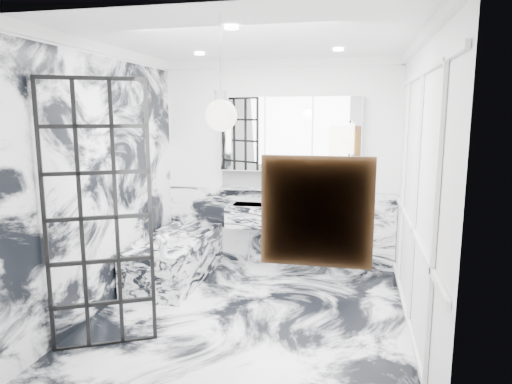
% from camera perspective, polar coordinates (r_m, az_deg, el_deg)
% --- Properties ---
extents(floor, '(3.60, 3.60, 0.00)m').
position_cam_1_polar(floor, '(4.93, -0.87, -15.29)').
color(floor, silver).
rests_on(floor, ground).
extents(ceiling, '(3.60, 3.60, 0.00)m').
position_cam_1_polar(ceiling, '(4.53, -0.96, 18.79)').
color(ceiling, white).
rests_on(ceiling, wall_back).
extents(wall_back, '(3.60, 0.00, 3.60)m').
position_cam_1_polar(wall_back, '(6.28, 2.87, 3.42)').
color(wall_back, white).
rests_on(wall_back, floor).
extents(wall_front, '(3.60, 0.00, 3.60)m').
position_cam_1_polar(wall_front, '(2.84, -9.31, -4.39)').
color(wall_front, white).
rests_on(wall_front, floor).
extents(wall_left, '(0.00, 3.60, 3.60)m').
position_cam_1_polar(wall_left, '(5.13, -18.59, 1.52)').
color(wall_left, white).
rests_on(wall_left, floor).
extents(wall_right, '(0.00, 3.60, 3.60)m').
position_cam_1_polar(wall_right, '(4.44, 19.60, 0.27)').
color(wall_right, white).
rests_on(wall_right, floor).
extents(marble_clad_back, '(3.18, 0.05, 1.05)m').
position_cam_1_polar(marble_clad_back, '(6.41, 2.76, -4.40)').
color(marble_clad_back, silver).
rests_on(marble_clad_back, floor).
extents(marble_clad_left, '(0.02, 3.56, 2.68)m').
position_cam_1_polar(marble_clad_left, '(5.13, -18.41, 0.86)').
color(marble_clad_left, silver).
rests_on(marble_clad_left, floor).
extents(panel_molding, '(0.03, 3.40, 2.30)m').
position_cam_1_polar(panel_molding, '(4.46, 19.28, -0.99)').
color(panel_molding, white).
rests_on(panel_molding, floor).
extents(soap_bottle_a, '(0.08, 0.08, 0.20)m').
position_cam_1_polar(soap_bottle_a, '(6.14, 8.45, 1.21)').
color(soap_bottle_a, '#8C5919').
rests_on(soap_bottle_a, ledge).
extents(soap_bottle_b, '(0.10, 0.10, 0.18)m').
position_cam_1_polar(soap_bottle_b, '(6.15, 7.75, 1.13)').
color(soap_bottle_b, '#4C4C51').
rests_on(soap_bottle_b, ledge).
extents(soap_bottle_c, '(0.15, 0.15, 0.15)m').
position_cam_1_polar(soap_bottle_c, '(6.14, 8.66, 0.99)').
color(soap_bottle_c, silver).
rests_on(soap_bottle_c, ledge).
extents(face_pot, '(0.17, 0.17, 0.17)m').
position_cam_1_polar(face_pot, '(6.20, 3.55, 1.15)').
color(face_pot, white).
rests_on(face_pot, ledge).
extents(amber_bottle, '(0.04, 0.04, 0.10)m').
position_cam_1_polar(amber_bottle, '(6.15, 8.58, 0.75)').
color(amber_bottle, '#8C5919').
rests_on(amber_bottle, ledge).
extents(flower_vase, '(0.08, 0.08, 0.12)m').
position_cam_1_polar(flower_vase, '(5.11, -11.47, -7.27)').
color(flower_vase, silver).
rests_on(flower_vase, bathtub).
extents(crittall_door, '(0.80, 0.44, 2.38)m').
position_cam_1_polar(crittall_door, '(4.22, -19.05, -3.06)').
color(crittall_door, black).
rests_on(crittall_door, floor).
extents(artwork, '(0.55, 0.05, 0.55)m').
position_cam_1_polar(artwork, '(2.66, 7.60, -2.45)').
color(artwork, '#B87812').
rests_on(artwork, wall_front).
extents(pendant_light, '(0.22, 0.22, 0.22)m').
position_cam_1_polar(pendant_light, '(3.21, -4.38, 9.51)').
color(pendant_light, white).
rests_on(pendant_light, ceiling).
extents(trough_sink, '(1.60, 0.45, 0.30)m').
position_cam_1_polar(trough_sink, '(6.12, 3.82, -3.10)').
color(trough_sink, silver).
rests_on(trough_sink, wall_back).
extents(ledge, '(1.90, 0.14, 0.04)m').
position_cam_1_polar(ledge, '(6.22, 4.08, 0.28)').
color(ledge, silver).
rests_on(ledge, wall_back).
extents(subway_tile, '(1.90, 0.03, 0.23)m').
position_cam_1_polar(subway_tile, '(6.26, 4.18, 1.59)').
color(subway_tile, white).
rests_on(subway_tile, wall_back).
extents(mirror_cabinet, '(1.90, 0.16, 1.00)m').
position_cam_1_polar(mirror_cabinet, '(6.15, 4.17, 7.21)').
color(mirror_cabinet, white).
rests_on(mirror_cabinet, wall_back).
extents(sconce_left, '(0.07, 0.07, 0.40)m').
position_cam_1_polar(sconce_left, '(6.23, -3.50, 6.88)').
color(sconce_left, white).
rests_on(sconce_left, mirror_cabinet).
extents(sconce_right, '(0.07, 0.07, 0.40)m').
position_cam_1_polar(sconce_right, '(5.99, 11.87, 6.58)').
color(sconce_right, white).
rests_on(sconce_right, mirror_cabinet).
extents(bathtub, '(0.75, 1.65, 0.55)m').
position_cam_1_polar(bathtub, '(5.97, -10.01, -8.09)').
color(bathtub, silver).
rests_on(bathtub, floor).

